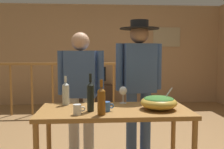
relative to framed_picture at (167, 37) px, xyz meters
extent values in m
cube|color=tan|center=(-1.42, 0.06, -0.45)|extent=(5.69, 0.10, 2.50)
cube|color=tan|center=(0.00, 0.00, 0.00)|extent=(0.70, 0.03, 0.49)
cylinder|color=#9E6B33|center=(-3.59, -1.07, -1.18)|extent=(0.04, 0.04, 1.04)
cylinder|color=#9E6B33|center=(-3.16, -1.07, -1.18)|extent=(0.04, 0.04, 1.04)
cylinder|color=#9E6B33|center=(-2.73, -1.07, -1.18)|extent=(0.04, 0.04, 1.04)
cylinder|color=#9E6B33|center=(-2.30, -1.07, -1.18)|extent=(0.04, 0.04, 1.04)
cylinder|color=#9E6B33|center=(-1.87, -1.07, -1.18)|extent=(0.04, 0.04, 1.04)
cylinder|color=#9E6B33|center=(-1.45, -1.07, -1.18)|extent=(0.04, 0.04, 1.04)
cylinder|color=#9E6B33|center=(-1.02, -1.07, -1.18)|extent=(0.04, 0.04, 1.04)
cube|color=#9E6B33|center=(-2.52, -1.07, -0.63)|extent=(3.08, 0.07, 0.05)
cube|color=#9E6B33|center=(-1.02, -1.07, -1.13)|extent=(0.10, 0.10, 1.14)
cube|color=#38281E|center=(-1.87, -0.29, -1.44)|extent=(0.90, 0.40, 0.52)
cube|color=black|center=(-1.87, -0.29, -1.17)|extent=(0.20, 0.12, 0.02)
cylinder|color=black|center=(-1.87, -0.29, -1.12)|extent=(0.03, 0.03, 0.08)
cube|color=black|center=(-1.87, -0.32, -0.91)|extent=(0.58, 0.06, 0.34)
cube|color=black|center=(-1.87, -0.35, -0.91)|extent=(0.53, 0.01, 0.31)
cube|color=#9E6B33|center=(-1.67, -4.02, -0.95)|extent=(1.44, 0.67, 0.04)
cylinder|color=#9E6B33|center=(-2.35, -3.73, -1.33)|extent=(0.05, 0.05, 0.73)
cylinder|color=#9E6B33|center=(-0.99, -3.73, -1.33)|extent=(0.05, 0.05, 0.73)
ellipsoid|color=gold|center=(-1.25, -4.07, -0.87)|extent=(0.35, 0.35, 0.13)
ellipsoid|color=#38702D|center=(-1.25, -4.07, -0.83)|extent=(0.28, 0.28, 0.06)
cylinder|color=silver|center=(-1.18, -4.07, -0.81)|extent=(0.13, 0.01, 0.18)
cylinder|color=silver|center=(-1.56, -3.76, -0.93)|extent=(0.07, 0.07, 0.01)
cylinder|color=silver|center=(-1.56, -3.76, -0.88)|extent=(0.01, 0.01, 0.09)
ellipsoid|color=silver|center=(-1.56, -3.76, -0.79)|extent=(0.08, 0.08, 0.09)
cylinder|color=black|center=(-1.90, -4.10, -0.81)|extent=(0.06, 0.06, 0.24)
cone|color=black|center=(-1.90, -4.10, -0.68)|extent=(0.06, 0.06, 0.03)
cylinder|color=black|center=(-1.90, -4.10, -0.62)|extent=(0.02, 0.02, 0.08)
cylinder|color=silver|center=(-2.16, -3.79, -0.83)|extent=(0.07, 0.07, 0.21)
cone|color=silver|center=(-2.16, -3.79, -0.71)|extent=(0.07, 0.07, 0.03)
cylinder|color=silver|center=(-2.16, -3.79, -0.66)|extent=(0.03, 0.03, 0.06)
cylinder|color=brown|center=(-1.80, -4.24, -0.83)|extent=(0.07, 0.07, 0.21)
cone|color=brown|center=(-1.80, -4.24, -0.70)|extent=(0.07, 0.07, 0.03)
cylinder|color=brown|center=(-1.80, -4.24, -0.65)|extent=(0.03, 0.03, 0.07)
cylinder|color=#3866B2|center=(-1.76, -4.11, -0.89)|extent=(0.08, 0.08, 0.09)
torus|color=#3866B2|center=(-1.71, -4.11, -0.88)|extent=(0.05, 0.01, 0.05)
cylinder|color=white|center=(-2.02, -4.22, -0.88)|extent=(0.07, 0.07, 0.09)
torus|color=white|center=(-1.97, -4.22, -0.88)|extent=(0.05, 0.01, 0.05)
cylinder|color=beige|center=(-1.93, -3.40, -1.31)|extent=(0.13, 0.13, 0.78)
cylinder|color=beige|center=(-2.11, -3.38, -1.31)|extent=(0.13, 0.13, 0.78)
cube|color=#3D5684|center=(-2.02, -3.39, -0.64)|extent=(0.39, 0.27, 0.55)
cylinder|color=#3D5684|center=(-1.79, -3.42, -0.63)|extent=(0.09, 0.09, 0.52)
cylinder|color=#3D5684|center=(-2.25, -3.36, -0.63)|extent=(0.09, 0.09, 0.52)
sphere|color=tan|center=(-2.02, -3.39, -0.26)|extent=(0.21, 0.21, 0.21)
cylinder|color=#3D5684|center=(-1.23, -3.38, -1.28)|extent=(0.13, 0.13, 0.83)
cylinder|color=#3D5684|center=(-1.41, -3.40, -1.28)|extent=(0.13, 0.13, 0.83)
cube|color=#3D5684|center=(-1.32, -3.39, -0.58)|extent=(0.41, 0.27, 0.59)
cylinder|color=#3D5684|center=(-1.08, -3.36, -0.56)|extent=(0.09, 0.09, 0.56)
cylinder|color=#3D5684|center=(-1.56, -3.42, -0.56)|extent=(0.09, 0.09, 0.56)
sphere|color=#A37556|center=(-1.32, -3.39, -0.17)|extent=(0.23, 0.23, 0.23)
cylinder|color=black|center=(-1.32, -3.39, -0.11)|extent=(0.47, 0.47, 0.01)
cylinder|color=black|center=(-1.32, -3.39, -0.06)|extent=(0.22, 0.22, 0.10)
camera|label=1|loc=(-1.87, -6.41, -0.39)|focal=40.58mm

